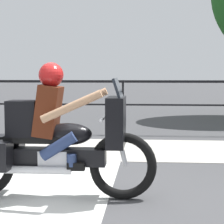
% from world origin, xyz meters
% --- Properties ---
extents(ground_plane, '(120.00, 120.00, 0.00)m').
position_xyz_m(ground_plane, '(0.00, 0.00, 0.00)').
color(ground_plane, '#424244').
extents(sidewalk_band, '(44.00, 2.40, 0.01)m').
position_xyz_m(sidewalk_band, '(0.00, 3.40, 0.01)').
color(sidewalk_band, '#B7B2A8').
rests_on(sidewalk_band, ground).
extents(fence_railing, '(36.00, 0.05, 1.30)m').
position_xyz_m(fence_railing, '(0.00, 5.48, 1.02)').
color(fence_railing, black).
rests_on(fence_railing, ground).
extents(motorcycle, '(2.48, 0.76, 1.60)m').
position_xyz_m(motorcycle, '(-0.53, 0.07, 0.70)').
color(motorcycle, black).
rests_on(motorcycle, ground).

